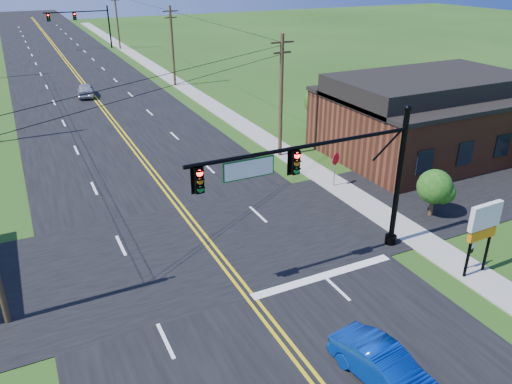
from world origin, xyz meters
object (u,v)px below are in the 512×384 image
route_sign (472,245)px  blue_car (384,367)px  stop_sign (335,162)px  signal_mast_main (324,175)px  signal_mast_far (81,21)px

route_sign → blue_car: bearing=-169.6°
stop_sign → signal_mast_main: bearing=-153.6°
signal_mast_far → stop_sign: size_ratio=4.61×
signal_mast_main → signal_mast_far: (0.10, 72.00, -0.20)m
signal_mast_main → blue_car: signal_mast_main is taller
blue_car → stop_sign: (8.00, 14.80, 1.02)m
signal_mast_main → signal_mast_far: bearing=89.9°
signal_mast_far → blue_car: 79.51m
signal_mast_far → route_sign: signal_mast_far is taller
route_sign → stop_sign: stop_sign is taller
blue_car → route_sign: (8.25, 3.85, 0.69)m
signal_mast_far → stop_sign: signal_mast_far is taller
signal_mast_far → route_sign: 75.85m
blue_car → stop_sign: bearing=51.7°
blue_car → stop_sign: 16.85m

